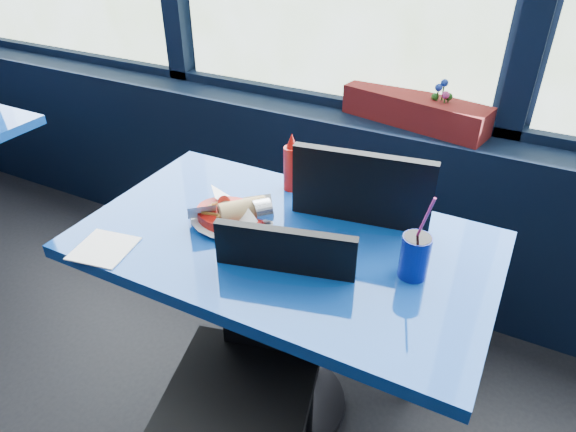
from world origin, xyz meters
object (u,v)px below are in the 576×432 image
at_px(chair_near_back, 373,250).
at_px(soda_cup, 415,256).
at_px(flower_vase, 438,116).
at_px(food_basket, 233,215).
at_px(chair_near_front, 259,356).
at_px(near_table, 285,286).
at_px(planter_box, 414,110).
at_px(ketchup_bottle, 292,165).

height_order(chair_near_back, soda_cup, soda_cup).
xyz_separation_m(flower_vase, food_basket, (-0.40, -0.87, -0.08)).
xyz_separation_m(chair_near_front, flower_vase, (0.18, 1.11, 0.36)).
distance_m(near_table, flower_vase, 0.95).
bearing_deg(near_table, food_basket, -179.89).
relative_size(planter_box, soda_cup, 2.29).
relative_size(near_table, chair_near_back, 1.23).
xyz_separation_m(chair_near_front, planter_box, (0.08, 1.12, 0.35)).
distance_m(flower_vase, soda_cup, 0.88).
bearing_deg(chair_near_front, planter_box, 71.66).
distance_m(chair_near_back, ketchup_bottle, 0.41).
bearing_deg(chair_near_back, chair_near_front, 67.00).
bearing_deg(flower_vase, near_table, -104.25).
bearing_deg(planter_box, near_table, -85.78).
xyz_separation_m(chair_near_front, soda_cup, (0.34, 0.24, 0.31)).
bearing_deg(soda_cup, food_basket, -179.00).
height_order(chair_near_back, ketchup_bottle, chair_near_back).
relative_size(chair_near_back, ketchup_bottle, 4.82).
bearing_deg(planter_box, chair_near_back, -72.51).
height_order(chair_near_back, flower_vase, flower_vase).
relative_size(chair_near_back, soda_cup, 3.77).
bearing_deg(ketchup_bottle, chair_near_front, -72.90).
bearing_deg(soda_cup, near_table, -178.59).
bearing_deg(soda_cup, chair_near_back, 123.11).
height_order(near_table, soda_cup, soda_cup).
relative_size(near_table, soda_cup, 4.63).
relative_size(chair_near_front, soda_cup, 3.39).
bearing_deg(near_table, ketchup_bottle, 112.98).
bearing_deg(flower_vase, ketchup_bottle, -119.31).
bearing_deg(chair_near_front, flower_vase, 66.49).
bearing_deg(planter_box, ketchup_bottle, -98.95).
distance_m(chair_near_back, flower_vase, 0.63).
relative_size(near_table, flower_vase, 5.96).
height_order(planter_box, flower_vase, flower_vase).
height_order(planter_box, soda_cup, soda_cup).
distance_m(chair_near_back, planter_box, 0.65).
bearing_deg(ketchup_bottle, flower_vase, 60.69).
xyz_separation_m(chair_near_back, planter_box, (-0.06, 0.58, 0.30)).
relative_size(flower_vase, ketchup_bottle, 0.99).
bearing_deg(food_basket, near_table, -22.25).
distance_m(chair_near_back, soda_cup, 0.44).
relative_size(chair_near_front, planter_box, 1.48).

